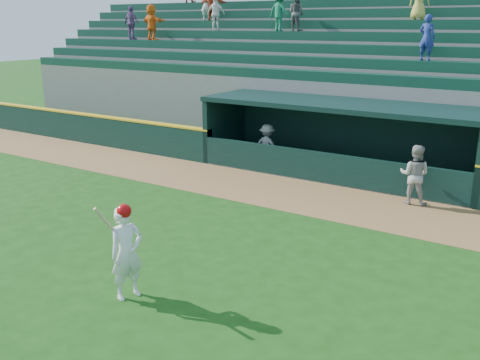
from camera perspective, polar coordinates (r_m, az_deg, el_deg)
The scene contains 9 objects.
ground at distance 12.15m, azimuth -4.13°, elevation -7.69°, with size 120.00×120.00×0.00m, color #174411.
warning_track at distance 16.07m, azimuth 6.39°, elevation -1.64°, with size 40.00×3.00×0.01m, color olive.
field_wall_left at distance 24.81m, azimuth -17.96°, elevation 5.50°, with size 15.50×0.30×1.20m, color black.
wall_stripe_left at distance 24.71m, azimuth -18.09°, elevation 6.93°, with size 15.50×0.32×0.06m, color yellow.
dugout_player_front at distance 15.80m, azimuth 18.12°, elevation 0.54°, with size 0.83×0.65×1.71m, color #9E9E99.
dugout_player_inside at distance 19.05m, azimuth 2.91°, elevation 3.68°, with size 0.99×0.57×1.53m, color #A9A9A4.
dugout at distance 18.48m, azimuth 10.86°, elevation 4.89°, with size 9.40×2.80×2.46m.
stands at distance 22.59m, azimuth 15.37°, elevation 9.34°, with size 34.50×6.25×7.60m.
batter_at_plate at distance 10.13m, azimuth -12.02°, elevation -7.43°, with size 0.61×0.83×1.85m.
Camera 1 is at (6.72, -8.83, 4.95)m, focal length 40.00 mm.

